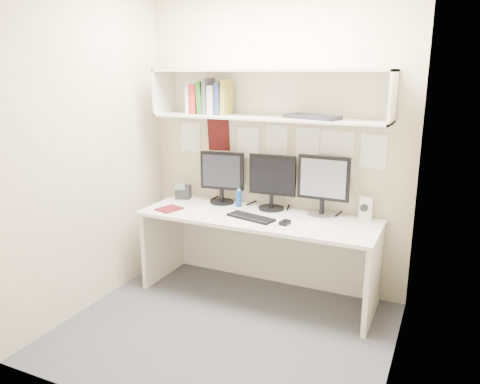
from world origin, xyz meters
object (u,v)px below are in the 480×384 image
at_px(speaker, 365,208).
at_px(maroon_notebook, 169,209).
at_px(monitor_left, 222,175).
at_px(monitor_center, 272,180).
at_px(desk_phone, 183,192).
at_px(monitor_right, 323,184).
at_px(keyboard, 251,217).
at_px(desk, 258,256).

distance_m(speaker, maroon_notebook, 1.66).
xyz_separation_m(monitor_left, maroon_notebook, (-0.32, -0.39, -0.25)).
height_order(monitor_center, maroon_notebook, monitor_center).
height_order(monitor_center, desk_phone, monitor_center).
bearing_deg(monitor_right, monitor_center, -179.29).
bearing_deg(keyboard, monitor_center, 94.54).
height_order(monitor_left, monitor_center, monitor_center).
xyz_separation_m(desk, monitor_right, (0.48, 0.22, 0.64)).
bearing_deg(monitor_left, desk_phone, 174.68).
xyz_separation_m(monitor_left, monitor_right, (0.94, -0.00, 0.02)).
distance_m(keyboard, speaker, 0.93).
relative_size(keyboard, desk_phone, 2.50).
bearing_deg(monitor_left, monitor_center, -8.67).
bearing_deg(desk_phone, speaker, -16.49).
bearing_deg(speaker, desk_phone, 161.90).
height_order(monitor_left, desk_phone, monitor_left).
bearing_deg(speaker, desk, 177.12).
distance_m(keyboard, maroon_notebook, 0.75).
xyz_separation_m(desk, speaker, (0.83, 0.26, 0.46)).
bearing_deg(monitor_right, desk, -154.90).
relative_size(monitor_center, keyboard, 1.18).
bearing_deg(maroon_notebook, keyboard, 20.39).
distance_m(monitor_left, keyboard, 0.60).
distance_m(desk, keyboard, 0.39).
distance_m(monitor_left, desk_phone, 0.45).
bearing_deg(keyboard, desk, 92.40).
bearing_deg(monitor_center, desk, -101.52).
height_order(desk, desk_phone, desk_phone).
bearing_deg(monitor_left, speaker, -6.88).
bearing_deg(monitor_left, monitor_right, -8.67).
height_order(monitor_right, desk_phone, monitor_right).
bearing_deg(desk_phone, maroon_notebook, -95.96).
height_order(monitor_left, keyboard, monitor_left).
relative_size(maroon_notebook, desk_phone, 1.27).
xyz_separation_m(desk, maroon_notebook, (-0.77, -0.17, 0.37)).
height_order(speaker, maroon_notebook, speaker).
xyz_separation_m(monitor_right, keyboard, (-0.51, -0.33, -0.26)).
xyz_separation_m(speaker, desk_phone, (-1.69, -0.06, -0.03)).
bearing_deg(maroon_notebook, monitor_left, 66.46).
relative_size(monitor_right, keyboard, 1.24).
height_order(monitor_right, maroon_notebook, monitor_right).
bearing_deg(maroon_notebook, speaker, 30.70).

